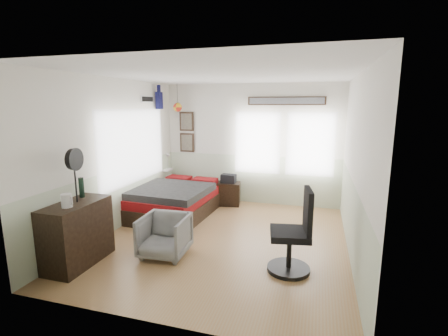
% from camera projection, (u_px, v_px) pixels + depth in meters
% --- Properties ---
extents(ground_plane, '(4.00, 4.50, 0.01)m').
position_uv_depth(ground_plane, '(223.00, 240.00, 5.48)').
color(ground_plane, '#A57143').
extents(room_shell, '(4.02, 4.52, 2.71)m').
position_uv_depth(room_shell, '(222.00, 143.00, 5.37)').
color(room_shell, white).
rests_on(room_shell, ground_plane).
extents(wall_decor, '(3.55, 1.32, 1.44)m').
position_uv_depth(wall_decor, '(200.00, 111.00, 7.22)').
color(wall_decor, '#372315').
rests_on(wall_decor, room_shell).
extents(bed, '(1.49, 2.01, 0.62)m').
position_uv_depth(bed, '(176.00, 200.00, 6.67)').
color(bed, black).
rests_on(bed, ground_plane).
extents(dresser, '(0.48, 1.00, 0.90)m').
position_uv_depth(dresser, '(77.00, 233.00, 4.57)').
color(dresser, black).
rests_on(dresser, ground_plane).
extents(armchair, '(0.70, 0.72, 0.63)m').
position_uv_depth(armchair, '(165.00, 236.00, 4.84)').
color(armchair, slate).
rests_on(armchair, ground_plane).
extents(nightstand, '(0.57, 0.48, 0.51)m').
position_uv_depth(nightstand, '(229.00, 194.00, 7.35)').
color(nightstand, black).
rests_on(nightstand, ground_plane).
extents(task_chair, '(0.59, 0.59, 1.16)m').
position_uv_depth(task_chair, '(295.00, 238.00, 4.35)').
color(task_chair, black).
rests_on(task_chair, ground_plane).
extents(kettle, '(0.16, 0.14, 0.18)m').
position_uv_depth(kettle, '(67.00, 201.00, 4.28)').
color(kettle, silver).
rests_on(kettle, dresser).
extents(bottle, '(0.07, 0.07, 0.29)m').
position_uv_depth(bottle, '(81.00, 187.00, 4.74)').
color(bottle, black).
rests_on(bottle, dresser).
extents(stand_fan, '(0.10, 0.31, 0.76)m').
position_uv_depth(stand_fan, '(74.00, 160.00, 4.41)').
color(stand_fan, black).
rests_on(stand_fan, dresser).
extents(black_bag, '(0.33, 0.22, 0.19)m').
position_uv_depth(black_bag, '(229.00, 179.00, 7.28)').
color(black_bag, black).
rests_on(black_bag, nightstand).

